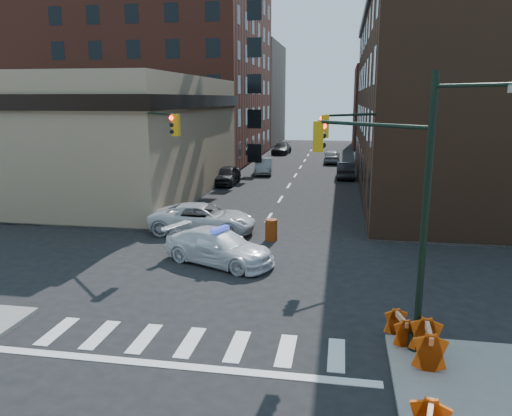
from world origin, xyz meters
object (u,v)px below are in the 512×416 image
at_px(parked_car_enear, 345,170).
at_px(pedestrian_b, 117,199).
at_px(barricade_nw_a, 131,212).
at_px(barrel_bank, 165,222).
at_px(parked_car_wfar, 264,166).
at_px(barricade_se_a, 400,328).
at_px(parked_car_wnear, 226,175).
at_px(pedestrian_a, 99,206).
at_px(police_car, 219,247).
at_px(barrel_road, 271,230).
at_px(pickup, 203,218).

distance_m(parked_car_enear, pedestrian_b, 23.16).
bearing_deg(barricade_nw_a, barrel_bank, -21.27).
distance_m(parked_car_wfar, barricade_se_a, 35.59).
height_order(parked_car_wnear, parked_car_wfar, parked_car_wnear).
bearing_deg(parked_car_wnear, parked_car_enear, 27.44).
bearing_deg(parked_car_wfar, parked_car_wnear, -115.47).
bearing_deg(pedestrian_a, parked_car_enear, 55.29).
distance_m(police_car, barricade_nw_a, 9.81).
height_order(parked_car_wfar, barricade_se_a, parked_car_wfar).
bearing_deg(barrel_road, police_car, -113.81).
relative_size(pedestrian_a, barricade_nw_a, 1.33).
height_order(parked_car_wfar, barrel_bank, parked_car_wfar).
bearing_deg(barrel_road, barricade_nw_a, 164.31).
xyz_separation_m(police_car, barrel_bank, (-4.54, 5.43, -0.34)).
height_order(parked_car_wfar, barrel_road, parked_car_wfar).
height_order(pickup, barricade_se_a, pickup).
bearing_deg(parked_car_wfar, pedestrian_b, -115.13).
xyz_separation_m(parked_car_enear, barrel_road, (-3.94, -22.10, -0.19)).
bearing_deg(parked_car_wfar, pedestrian_a, -113.75).
height_order(parked_car_wnear, barrel_bank, parked_car_wnear).
bearing_deg(pedestrian_b, barricade_se_a, -76.74).
height_order(pickup, barricade_nw_a, pickup).
distance_m(pickup, pedestrian_a, 6.85).
distance_m(pedestrian_a, barrel_road, 10.95).
xyz_separation_m(parked_car_wnear, barrel_bank, (0.00, -15.57, -0.36)).
bearing_deg(barricade_nw_a, barricade_se_a, -38.24).
bearing_deg(barrel_bank, barrel_road, -11.29).
distance_m(pedestrian_a, pedestrian_b, 2.17).
relative_size(parked_car_enear, barrel_bank, 5.27).
bearing_deg(barricade_nw_a, parked_car_wnear, 83.81).
bearing_deg(barricade_se_a, barrel_bank, 30.09).
bearing_deg(parked_car_wnear, parked_car_wfar, 71.46).
relative_size(pedestrian_a, barricade_se_a, 1.63).
relative_size(pedestrian_b, barricade_se_a, 1.71).
relative_size(police_car, barricade_nw_a, 4.06).
bearing_deg(parked_car_enear, barricade_se_a, 91.97).
relative_size(barrel_road, barrel_bank, 1.30).
height_order(parked_car_enear, pedestrian_b, pedestrian_b).
xyz_separation_m(barrel_bank, barricade_se_a, (11.90, -12.05, 0.12)).
relative_size(pedestrian_a, barrel_bank, 2.00).
xyz_separation_m(pedestrian_b, barrel_bank, (4.25, -2.82, -0.64)).
xyz_separation_m(police_car, pedestrian_b, (-8.78, 8.25, 0.29)).
xyz_separation_m(parked_car_wnear, barricade_se_a, (11.90, -27.62, -0.25)).
height_order(parked_car_enear, pedestrian_a, pedestrian_a).
xyz_separation_m(parked_car_wfar, barrel_road, (4.09, -23.48, -0.21)).
distance_m(parked_car_wfar, barricade_nw_a, 21.52).
height_order(pedestrian_b, barricade_se_a, pedestrian_b).
xyz_separation_m(police_car, barricade_se_a, (7.36, -6.62, -0.23)).
relative_size(parked_car_wnear, barrel_road, 4.12).
xyz_separation_m(parked_car_enear, pedestrian_a, (-14.71, -20.18, 0.27)).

